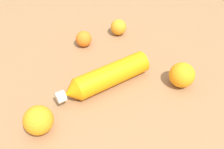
% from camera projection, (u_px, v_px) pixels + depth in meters
% --- Properties ---
extents(ground_plane, '(2.40, 2.40, 0.00)m').
position_uv_depth(ground_plane, '(96.00, 79.00, 0.81)').
color(ground_plane, olive).
extents(water_bottle, '(0.08, 0.32, 0.07)m').
position_uv_depth(water_bottle, '(106.00, 77.00, 0.76)').
color(water_bottle, orange).
rests_on(water_bottle, ground_plane).
extents(orange_0, '(0.08, 0.08, 0.08)m').
position_uv_depth(orange_0, '(182.00, 75.00, 0.76)').
color(orange_0, orange).
rests_on(orange_0, ground_plane).
extents(orange_1, '(0.07, 0.07, 0.07)m').
position_uv_depth(orange_1, '(118.00, 27.00, 0.98)').
color(orange_1, orange).
rests_on(orange_1, ground_plane).
extents(orange_2, '(0.08, 0.08, 0.08)m').
position_uv_depth(orange_2, '(38.00, 120.00, 0.63)').
color(orange_2, orange).
rests_on(orange_2, ground_plane).
extents(orange_3, '(0.06, 0.06, 0.06)m').
position_uv_depth(orange_3, '(84.00, 39.00, 0.92)').
color(orange_3, orange).
rests_on(orange_3, ground_plane).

